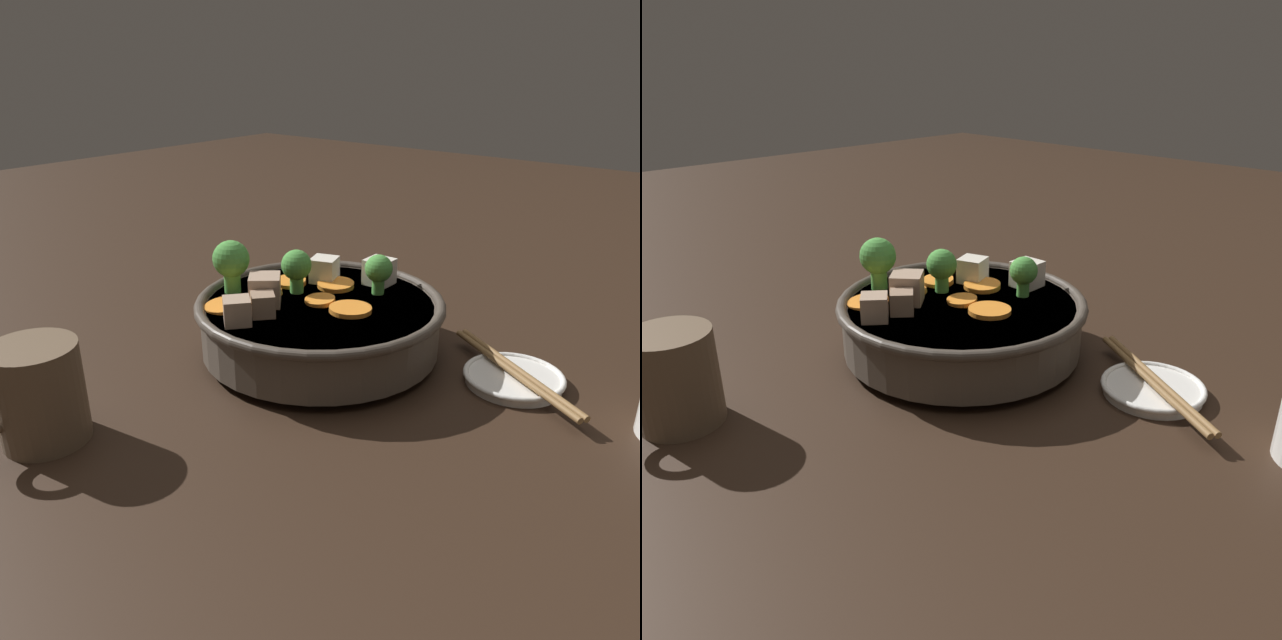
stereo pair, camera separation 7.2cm
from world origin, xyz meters
The scene contains 5 objects.
ground_plane centered at (0.00, 0.00, 0.00)m, with size 3.00×3.00×0.00m, color black.
stirfry_bowl centered at (0.00, 0.00, 0.05)m, with size 0.28×0.28×0.13m.
side_saucer centered at (-0.07, 0.21, 0.01)m, with size 0.11×0.11×0.01m.
dark_mug centered at (0.29, -0.09, 0.05)m, with size 0.10×0.08×0.09m.
chopsticks_pair centered at (-0.07, 0.21, 0.02)m, with size 0.12×0.19×0.01m.
Camera 1 is at (0.51, 0.41, 0.33)m, focal length 35.00 mm.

